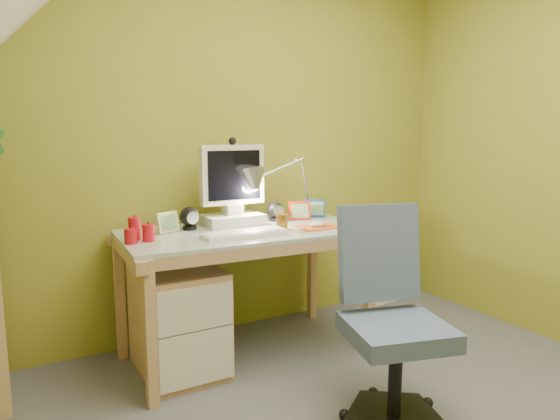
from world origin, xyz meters
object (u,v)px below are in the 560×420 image
monitor (232,178)px  desk_lamp (299,174)px  task_chair (397,331)px  radiator (382,276)px  desk (247,293)px

monitor → desk_lamp: (0.45, 0.00, 0.00)m
desk_lamp → task_chair: 1.28m
task_chair → radiator: task_chair is taller
desk → task_chair: 0.98m
desk → desk_lamp: desk_lamp is taller
monitor → radiator: size_ratio=1.42×
desk_lamp → desk: bearing=-151.4°
desk → monitor: size_ratio=2.51×
desk_lamp → task_chair: size_ratio=0.64×
desk → radiator: bearing=17.6°
monitor → radiator: 1.51m
monitor → task_chair: (0.25, -1.13, -0.57)m
desk → radiator: desk is taller
desk → task_chair: (0.25, -0.95, 0.06)m
desk_lamp → task_chair: desk_lamp is taller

